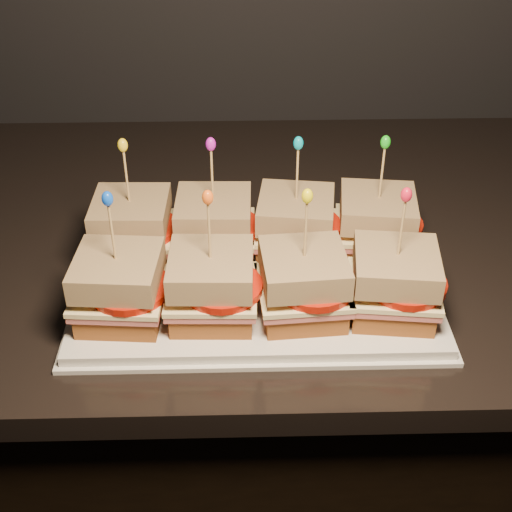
{
  "coord_description": "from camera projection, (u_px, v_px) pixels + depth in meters",
  "views": [
    {
      "loc": [
        -0.12,
        0.79,
        1.44
      ],
      "look_at": [
        -0.1,
        1.49,
        0.96
      ],
      "focal_mm": 50.0,
      "sensor_mm": 36.0,
      "label": 1
    }
  ],
  "objects": [
    {
      "name": "sandwich_5_bread_top",
      "position": [
        211.0,
        269.0,
        0.78
      ],
      "size": [
        0.09,
        0.09,
        0.03
      ],
      "primitive_type": "cube",
      "rotation": [
        0.0,
        0.0,
        -0.03
      ],
      "color": "#4F2D0F",
      "rests_on": "sandwich_5_tomato"
    },
    {
      "name": "sandwich_5_ham",
      "position": [
        212.0,
        294.0,
        0.8
      ],
      "size": [
        0.1,
        0.1,
        0.01
      ],
      "primitive_type": "cube",
      "rotation": [
        0.0,
        0.0,
        -0.03
      ],
      "color": "#C75954",
      "rests_on": "sandwich_5_bread_bot"
    },
    {
      "name": "sandwich_4_ham",
      "position": [
        121.0,
        295.0,
        0.8
      ],
      "size": [
        0.11,
        0.1,
        0.01
      ],
      "primitive_type": "cube",
      "rotation": [
        0.0,
        0.0,
        -0.08
      ],
      "color": "#C75954",
      "rests_on": "sandwich_4_bread_bot"
    },
    {
      "name": "sandwich_3_cheese",
      "position": [
        376.0,
        227.0,
        0.9
      ],
      "size": [
        0.11,
        0.11,
        0.01
      ],
      "primitive_type": "cube",
      "rotation": [
        0.0,
        0.0,
        -0.12
      ],
      "color": "#FFEEA6",
      "rests_on": "sandwich_3_ham"
    },
    {
      "name": "sandwich_6_bread_bot",
      "position": [
        302.0,
        304.0,
        0.81
      ],
      "size": [
        0.1,
        0.1,
        0.03
      ],
      "primitive_type": "cube",
      "rotation": [
        0.0,
        0.0,
        0.08
      ],
      "color": "brown",
      "rests_on": "platter"
    },
    {
      "name": "sandwich_0_tomato",
      "position": [
        141.0,
        228.0,
        0.89
      ],
      "size": [
        0.09,
        0.09,
        0.01
      ],
      "primitive_type": "cylinder",
      "color": "#B71909",
      "rests_on": "sandwich_0_cheese"
    },
    {
      "name": "sandwich_4_cheese",
      "position": [
        120.0,
        290.0,
        0.8
      ],
      "size": [
        0.11,
        0.11,
        0.01
      ],
      "primitive_type": "cube",
      "rotation": [
        0.0,
        0.0,
        -0.08
      ],
      "color": "#FFEEA6",
      "rests_on": "sandwich_4_ham"
    },
    {
      "name": "sandwich_2_pick",
      "position": [
        297.0,
        177.0,
        0.86
      ],
      "size": [
        0.0,
        0.0,
        0.09
      ],
      "primitive_type": "cylinder",
      "color": "tan",
      "rests_on": "sandwich_2_bread_top"
    },
    {
      "name": "sandwich_1_cheese",
      "position": [
        214.0,
        229.0,
        0.9
      ],
      "size": [
        0.1,
        0.1,
        0.01
      ],
      "primitive_type": "cube",
      "rotation": [
        0.0,
        0.0,
        -0.03
      ],
      "color": "#FFEEA6",
      "rests_on": "sandwich_1_ham"
    },
    {
      "name": "sandwich_2_ham",
      "position": [
        295.0,
        233.0,
        0.91
      ],
      "size": [
        0.11,
        0.11,
        0.01
      ],
      "primitive_type": "cube",
      "rotation": [
        0.0,
        0.0,
        -0.13
      ],
      "color": "#C75954",
      "rests_on": "sandwich_2_bread_bot"
    },
    {
      "name": "sandwich_0_cheese",
      "position": [
        133.0,
        230.0,
        0.9
      ],
      "size": [
        0.1,
        0.1,
        0.01
      ],
      "primitive_type": "cube",
      "rotation": [
        0.0,
        0.0,
        -0.03
      ],
      "color": "#FFEEA6",
      "rests_on": "sandwich_0_ham"
    },
    {
      "name": "sandwich_1_frill",
      "position": [
        211.0,
        144.0,
        0.83
      ],
      "size": [
        0.01,
        0.01,
        0.02
      ],
      "primitive_type": "ellipsoid",
      "color": "#C217BE",
      "rests_on": "sandwich_1_pick"
    },
    {
      "name": "sandwich_4_bread_top",
      "position": [
        117.0,
        270.0,
        0.78
      ],
      "size": [
        0.1,
        0.1,
        0.03
      ],
      "primitive_type": "cube",
      "rotation": [
        0.0,
        0.0,
        -0.08
      ],
      "color": "#4F2D0F",
      "rests_on": "sandwich_4_tomato"
    },
    {
      "name": "sandwich_2_bread_bot",
      "position": [
        295.0,
        244.0,
        0.92
      ],
      "size": [
        0.1,
        0.1,
        0.03
      ],
      "primitive_type": "cube",
      "rotation": [
        0.0,
        0.0,
        -0.13
      ],
      "color": "brown",
      "rests_on": "platter"
    },
    {
      "name": "sandwich_3_frill",
      "position": [
        386.0,
        142.0,
        0.84
      ],
      "size": [
        0.01,
        0.01,
        0.02
      ],
      "primitive_type": "ellipsoid",
      "color": "#19BC19",
      "rests_on": "sandwich_3_pick"
    },
    {
      "name": "sandwich_6_bread_top",
      "position": [
        304.0,
        267.0,
        0.78
      ],
      "size": [
        0.1,
        0.1,
        0.03
      ],
      "primitive_type": "cube",
      "rotation": [
        0.0,
        0.0,
        0.08
      ],
      "color": "#4F2D0F",
      "rests_on": "sandwich_6_tomato"
    },
    {
      "name": "sandwich_4_bread_bot",
      "position": [
        122.0,
        307.0,
        0.81
      ],
      "size": [
        0.1,
        0.1,
        0.03
      ],
      "primitive_type": "cube",
      "rotation": [
        0.0,
        0.0,
        -0.08
      ],
      "color": "brown",
      "rests_on": "platter"
    },
    {
      "name": "sandwich_0_bread_bot",
      "position": [
        135.0,
        246.0,
        0.91
      ],
      "size": [
        0.09,
        0.09,
        0.03
      ],
      "primitive_type": "cube",
      "rotation": [
        0.0,
        0.0,
        -0.03
      ],
      "color": "brown",
      "rests_on": "platter"
    },
    {
      "name": "sandwich_6_pick",
      "position": [
        306.0,
        233.0,
        0.76
      ],
      "size": [
        0.0,
        0.0,
        0.09
      ],
      "primitive_type": "cylinder",
      "color": "tan",
      "rests_on": "sandwich_6_bread_top"
    },
    {
      "name": "sandwich_5_cheese",
      "position": [
        212.0,
        289.0,
        0.8
      ],
      "size": [
        0.1,
        0.1,
        0.01
      ],
      "primitive_type": "cube",
      "rotation": [
        0.0,
        0.0,
        -0.03
      ],
      "color": "#FFEEA6",
      "rests_on": "sandwich_5_ham"
    },
    {
      "name": "sandwich_1_bread_bot",
      "position": [
        215.0,
        245.0,
        0.91
      ],
      "size": [
        0.09,
        0.09,
        0.03
      ],
      "primitive_type": "cube",
      "rotation": [
        0.0,
        0.0,
        -0.03
      ],
      "color": "brown",
      "rests_on": "platter"
    },
    {
      "name": "sandwich_3_bread_top",
      "position": [
        378.0,
        208.0,
        0.89
      ],
      "size": [
        0.1,
        0.1,
        0.03
      ],
      "primitive_type": "cube",
      "rotation": [
        0.0,
        0.0,
        -0.12
      ],
      "color": "#4F2D0F",
      "rests_on": "sandwich_3_tomato"
    },
    {
      "name": "sandwich_4_tomato",
      "position": [
        129.0,
        288.0,
        0.79
      ],
      "size": [
        0.09,
        0.09,
        0.01
      ],
      "primitive_type": "cylinder",
      "color": "#B71909",
      "rests_on": "sandwich_4_cheese"
    },
    {
      "name": "sandwich_5_pick",
      "position": [
        209.0,
        234.0,
        0.76
      ],
      "size": [
        0.0,
        0.0,
        0.09
      ],
      "primitive_type": "cylinder",
      "color": "tan",
      "rests_on": "sandwich_5_bread_top"
    },
    {
      "name": "sandwich_2_frill",
      "position": [
        298.0,
        143.0,
        0.83
      ],
      "size": [
        0.01,
        0.01,
        0.02
      ],
      "primitive_type": "ellipsoid",
      "color": "#04A0B8",
      "rests_on": "sandwich_2_pick"
    },
    {
      "name": "sandwich_1_pick",
      "position": [
        212.0,
        178.0,
        0.86
      ],
      "size": [
        0.0,
        0.0,
        0.09
      ],
      "primitive_type": "cylinder",
      "color": "tan",
      "rests_on": "sandwich_1_bread_top"
    },
    {
      "name": "platter",
      "position": [
        256.0,
        287.0,
        0.88
      ],
      "size": [
        0.43,
        0.27,
        0.02
      ],
      "primitive_type": "cube",
      "color": "white",
      "rests_on": "granite_slab"
    },
    {
      "name": "sandwich_7_cheese",
      "position": [
        394.0,
        286.0,
        0.8
      ],
      "size": [
        0.11,
        0.11,
        0.01
      ],
      "primitive_type": "cube",
      "rotation": [
        0.0,
        0.0,
        -0.12
      ],
      "color": "#FFEEA6",
      "rests_on": "sandwich_7_ham"
    },
    {
      "name": "sandwich_3_pick",
      "position": [
        382.0,
        176.0,
        0.86
      ],
      "size": [
        0.0,
        0.0,
        0.09
      ],
      "primitive_type": "cylinder",
      "color": "tan",
      "rests_on": "sandwich_3_bread_top"
    },
    {
      "name": "sandwich_7_tomato",
      "position": [
        406.0,
        284.0,
        0.79
      ],
      "size": [
        0.09,
        0.09,
        0.01
      ],
      "primitive_type": "cylinder",
      "color": "#B71909",
      "rests_on": "sandwich_7_cheese"
    },
    {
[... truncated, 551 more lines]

